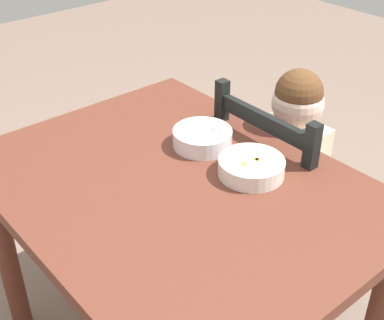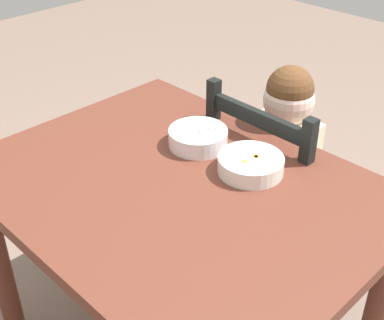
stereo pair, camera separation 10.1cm
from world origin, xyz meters
TOP-DOWN VIEW (x-y plane):
  - dining_table at (0.00, 0.00)m, footprint 1.14×0.87m
  - dining_chair at (0.00, 0.49)m, footprint 0.43×0.43m
  - child_figure at (0.00, 0.48)m, footprint 0.32×0.31m
  - bowl_of_peas at (-0.10, 0.19)m, footprint 0.18×0.18m
  - bowl_of_carrots at (0.11, 0.19)m, footprint 0.19×0.19m
  - spoon at (0.05, 0.22)m, footprint 0.12×0.10m

SIDE VIEW (x-z plane):
  - dining_chair at x=0.00m, z-range 0.00..0.91m
  - child_figure at x=0.00m, z-range 0.16..1.13m
  - dining_table at x=0.00m, z-range 0.26..1.04m
  - spoon at x=0.05m, z-range 0.77..0.78m
  - bowl_of_carrots at x=0.11m, z-range 0.77..0.83m
  - bowl_of_peas at x=-0.10m, z-range 0.77..0.83m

